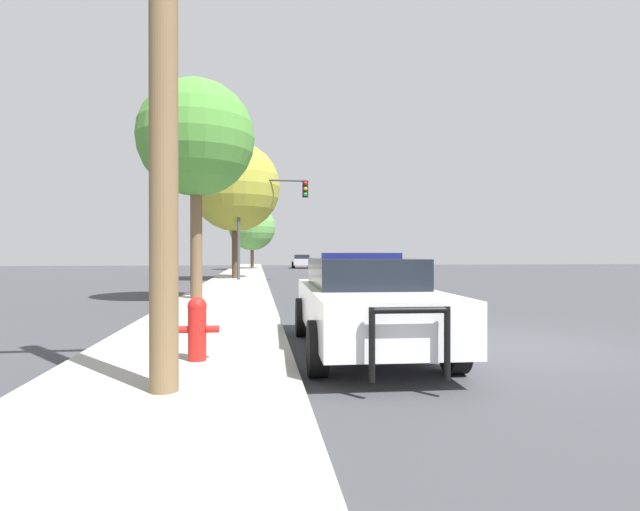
% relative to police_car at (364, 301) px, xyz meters
% --- Properties ---
extents(ground_plane, '(110.00, 110.00, 0.00)m').
position_rel_police_car_xyz_m(ground_plane, '(2.41, 0.15, -0.79)').
color(ground_plane, '#3D3D42').
extents(sidewalk_left, '(3.00, 110.00, 0.13)m').
position_rel_police_car_xyz_m(sidewalk_left, '(-2.69, 0.15, -0.72)').
color(sidewalk_left, '#A3A099').
rests_on(sidewalk_left, ground_plane).
extents(police_car, '(2.13, 5.15, 1.55)m').
position_rel_police_car_xyz_m(police_car, '(0.00, 0.00, 0.00)').
color(police_car, white).
rests_on(police_car, ground_plane).
extents(fire_hydrant, '(0.58, 0.25, 0.84)m').
position_rel_police_car_xyz_m(fire_hydrant, '(-2.47, -1.02, -0.21)').
color(fire_hydrant, red).
rests_on(fire_hydrant, sidewalk_left).
extents(utility_pole, '(1.40, 0.29, 6.61)m').
position_rel_police_car_xyz_m(utility_pole, '(-2.64, -2.48, 2.73)').
color(utility_pole, brown).
rests_on(utility_pole, sidewalk_left).
extents(traffic_light, '(3.80, 0.35, 5.48)m').
position_rel_police_car_xyz_m(traffic_light, '(-1.20, 19.14, 3.20)').
color(traffic_light, '#424247').
rests_on(traffic_light, sidewalk_left).
extents(car_background_distant, '(2.05, 4.20, 1.37)m').
position_rel_police_car_xyz_m(car_background_distant, '(2.83, 42.76, -0.06)').
color(car_background_distant, '#B7B7BC').
rests_on(car_background_distant, ground_plane).
extents(tree_sidewalk_mid, '(5.01, 5.01, 7.66)m').
position_rel_police_car_xyz_m(tree_sidewalk_mid, '(-2.88, 20.75, 4.48)').
color(tree_sidewalk_mid, '#4C3823').
rests_on(tree_sidewalk_mid, sidewalk_left).
extents(tree_sidewalk_near, '(3.65, 3.65, 6.85)m').
position_rel_police_car_xyz_m(tree_sidewalk_near, '(-3.57, 8.23, 4.34)').
color(tree_sidewalk_near, brown).
rests_on(tree_sidewalk_near, sidewalk_left).
extents(tree_sidewalk_far, '(4.22, 4.22, 5.87)m').
position_rel_police_car_xyz_m(tree_sidewalk_far, '(-2.12, 38.12, 3.09)').
color(tree_sidewalk_far, brown).
rests_on(tree_sidewalk_far, sidewalk_left).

